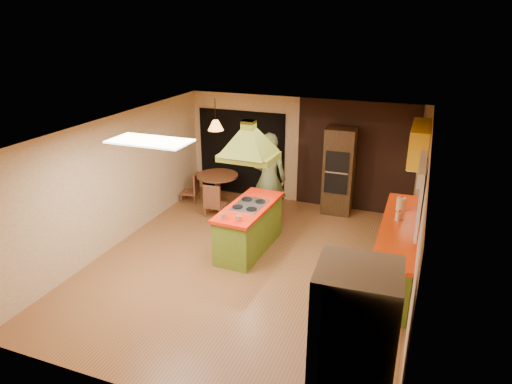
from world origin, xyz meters
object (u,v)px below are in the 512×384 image
at_px(man, 269,179).
at_px(wall_oven, 339,171).
at_px(kitchen_island, 249,227).
at_px(dining_table, 218,183).
at_px(refrigerator, 352,353).
at_px(canister_large, 401,204).

xyz_separation_m(man, wall_oven, (1.25, 1.13, -0.03)).
relative_size(kitchen_island, wall_oven, 0.94).
relative_size(wall_oven, dining_table, 2.02).
relative_size(refrigerator, dining_table, 2.04).
relative_size(refrigerator, wall_oven, 1.01).
distance_m(wall_oven, dining_table, 2.83).
distance_m(man, dining_table, 1.69).
height_order(man, dining_table, man).
relative_size(man, wall_oven, 1.03).
bearing_deg(wall_oven, kitchen_island, -118.52).
bearing_deg(refrigerator, man, 115.50).
relative_size(man, refrigerator, 1.02).
bearing_deg(wall_oven, refrigerator, -79.34).
distance_m(kitchen_island, dining_table, 2.42).
bearing_deg(wall_oven, man, -139.65).
bearing_deg(kitchen_island, dining_table, 132.27).
xyz_separation_m(kitchen_island, canister_large, (2.65, 0.74, 0.58)).
relative_size(dining_table, canister_large, 4.02).
bearing_deg(canister_large, dining_table, 164.89).
relative_size(kitchen_island, refrigerator, 0.93).
bearing_deg(canister_large, man, 169.16).
relative_size(man, dining_table, 2.07).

